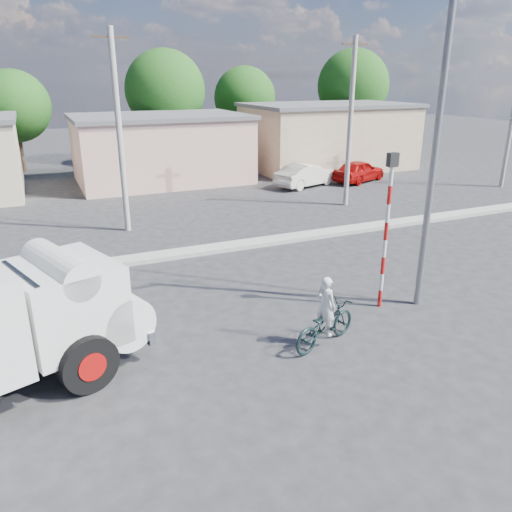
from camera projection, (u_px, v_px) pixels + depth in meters
name	position (u px, v px, depth m)	size (l,w,h in m)	color
ground_plane	(308.00, 355.00, 11.80)	(120.00, 120.00, 0.00)	#27272A
median	(202.00, 250.00, 18.64)	(40.00, 0.80, 0.16)	#99968E
bicycle	(325.00, 324.00, 12.08)	(0.73, 2.08, 1.09)	black
cyclist	(325.00, 317.00, 12.02)	(0.54, 0.36, 1.49)	silver
car_cream	(306.00, 175.00, 29.59)	(1.44, 4.13, 1.36)	silver
car_red	(359.00, 171.00, 30.92)	(1.60, 3.97, 1.35)	#9C0706
traffic_pole	(387.00, 219.00, 13.43)	(0.28, 0.18, 4.36)	red
streetlight	(433.00, 128.00, 12.72)	(2.34, 0.22, 9.00)	slate
building_row	(146.00, 147.00, 30.39)	(37.80, 7.30, 4.44)	beige
tree_row	(161.00, 94.00, 35.98)	(43.62, 7.43, 8.42)	#38281E
utility_poles	(241.00, 128.00, 21.97)	(35.40, 0.24, 8.00)	#99968E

